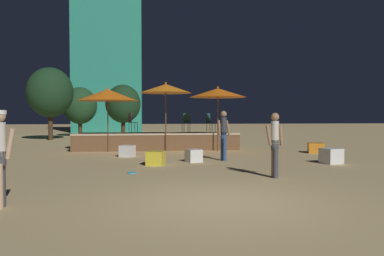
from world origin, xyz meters
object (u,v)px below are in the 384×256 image
background_tree_2 (80,106)px  person_1 (0,153)px  cube_seat_1 (194,156)px  person_0 (224,134)px  bistro_chair_2 (187,121)px  frisbee_disc (132,173)px  cube_seat_2 (127,151)px  bistro_chair_0 (131,121)px  cube_seat_0 (156,158)px  background_tree_0 (50,93)px  patio_umbrella_1 (166,89)px  person_2 (275,143)px  background_tree_1 (123,104)px  cube_seat_3 (331,156)px  cube_seat_4 (316,148)px  patio_umbrella_0 (108,95)px  bistro_chair_1 (209,120)px  patio_umbrella_2 (218,93)px

background_tree_2 → person_1: bearing=-83.5°
cube_seat_1 → person_0: bearing=12.4°
person_1 → bistro_chair_2: bistro_chair_2 is taller
frisbee_disc → cube_seat_2: bearing=94.7°
person_0 → cube_seat_2: bearing=49.3°
person_1 → bistro_chair_0: bearing=-14.0°
cube_seat_0 → background_tree_0: size_ratio=0.14×
cube_seat_2 → frisbee_disc: bearing=-85.3°
patio_umbrella_1 → bistro_chair_2: 2.21m
person_0 → frisbee_disc: size_ratio=7.53×
cube_seat_2 → background_tree_2: (-4.19, 14.06, 2.06)m
person_2 → background_tree_1: (-4.84, 16.77, 1.46)m
cube_seat_2 → cube_seat_3: size_ratio=0.92×
person_1 → bistro_chair_2: size_ratio=1.86×
person_1 → cube_seat_4: bearing=-54.5°
patio_umbrella_0 → person_2: bearing=-56.3°
cube_seat_1 → person_1: size_ratio=0.35×
patio_umbrella_0 → cube_seat_3: size_ratio=4.02×
cube_seat_3 → bistro_chair_1: 7.36m
patio_umbrella_1 → cube_seat_2: 3.57m
cube_seat_1 → bistro_chair_0: bearing=112.4°
person_1 → background_tree_0: size_ratio=0.36×
person_1 → frisbee_disc: (2.06, 3.54, -0.91)m
cube_seat_4 → person_1: person_1 is taller
person_1 → background_tree_1: bearing=-7.9°
patio_umbrella_0 → person_1: size_ratio=1.66×
patio_umbrella_1 → cube_seat_1: (0.75, -3.88, -2.52)m
cube_seat_3 → bistro_chair_0: (-6.71, 6.55, 1.07)m
cube_seat_0 → patio_umbrella_1: bearing=83.2°
bistro_chair_1 → background_tree_0: bearing=96.0°
cube_seat_4 → person_2: bearing=-123.3°
cube_seat_1 → background_tree_1: 13.92m
patio_umbrella_1 → cube_seat_1: bearing=-79.1°
cube_seat_2 → background_tree_2: background_tree_2 is taller
patio_umbrella_2 → background_tree_1: 10.85m
bistro_chair_2 → background_tree_1: (-3.50, 8.17, 1.02)m
cube_seat_0 → background_tree_2: size_ratio=0.18×
cube_seat_2 → cube_seat_3: 7.30m
bistro_chair_1 → person_2: bearing=-138.4°
patio_umbrella_2 → frisbee_disc: 7.29m
patio_umbrella_0 → cube_seat_1: size_ratio=4.70×
frisbee_disc → person_2: bearing=-17.2°
patio_umbrella_2 → bistro_chair_1: bearing=90.4°
patio_umbrella_1 → bistro_chair_0: size_ratio=3.35×
cube_seat_3 → background_tree_0: background_tree_0 is taller
bistro_chair_2 → background_tree_2: bearing=146.0°
patio_umbrella_0 → cube_seat_4: bearing=-10.1°
cube_seat_2 → cube_seat_3: cube_seat_3 is taller
patio_umbrella_1 → person_0: 4.45m
person_1 → person_2: person_1 is taller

